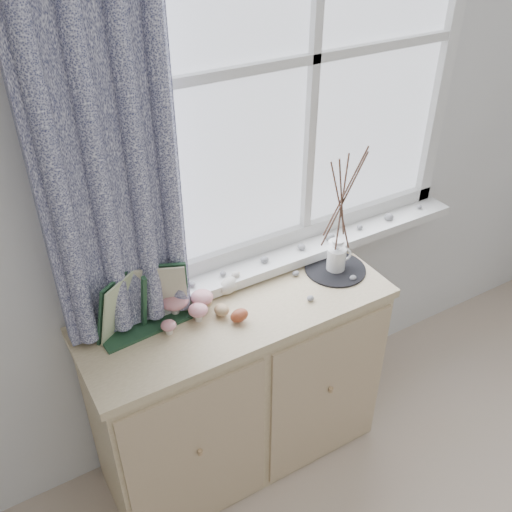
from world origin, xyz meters
The scene contains 8 objects.
sideboard centered at (-0.15, 1.75, 0.43)m, with size 1.20×0.45×0.85m.
botanical_book centered at (-0.48, 1.79, 0.98)m, with size 0.38×0.13×0.26m, color #1F412A, non-canonical shape.
toadstool_cluster centered at (-0.33, 1.81, 0.91)m, with size 0.23×0.16×0.10m.
wooden_eggs centered at (-0.22, 1.75, 0.88)m, with size 0.13×0.17×0.07m.
songbird_figurine centered at (-0.13, 1.86, 0.89)m, with size 0.13×0.06×0.07m, color beige, non-canonical shape.
crocheted_doily centered at (0.31, 1.77, 0.85)m, with size 0.25×0.25×0.01m, color black.
twig_pitcher centered at (0.31, 1.77, 1.18)m, with size 0.27×0.27×0.58m.
sideboard_pebbles centered at (0.20, 1.71, 0.86)m, with size 0.25×0.19×0.02m.
Camera 1 is at (-0.92, 0.31, 2.22)m, focal length 40.00 mm.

